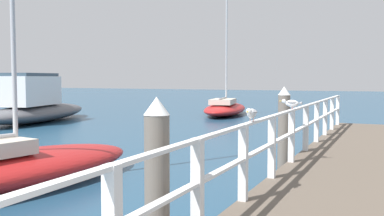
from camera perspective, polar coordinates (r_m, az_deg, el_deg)
pier_deck at (r=9.87m, az=19.62°, el=-8.33°), size 2.72×18.34×0.49m
pier_railing at (r=9.90m, az=12.35°, el=-2.67°), size 0.12×16.86×1.13m
dock_piling_near at (r=5.13m, az=-4.39°, el=-10.17°), size 0.29×0.29×2.08m
dock_piling_far at (r=10.92m, az=11.41°, el=-2.76°), size 0.29×0.29×2.08m
seagull_foreground at (r=6.99m, az=7.45°, el=-0.61°), size 0.19×0.48×0.21m
seagull_background at (r=9.87m, az=12.36°, el=0.62°), size 0.48×0.18×0.21m
boat_0 at (r=24.71m, az=-19.06°, el=0.26°), size 4.67×9.02×2.51m
boat_5 at (r=27.78m, az=4.15°, el=-0.01°), size 3.43×7.08×8.81m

